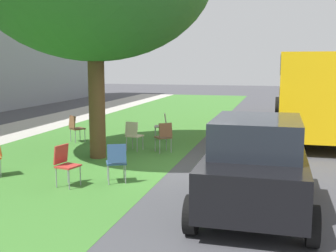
% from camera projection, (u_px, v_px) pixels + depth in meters
% --- Properties ---
extents(ground, '(80.00, 80.00, 0.00)m').
position_uv_depth(ground, '(181.00, 168.00, 10.35)').
color(ground, '#424247').
extents(grass_verge, '(48.00, 6.00, 0.01)m').
position_uv_depth(grass_verge, '(64.00, 161.00, 11.16)').
color(grass_verge, '#3D752D').
rests_on(grass_verge, ground).
extents(chair_1, '(0.50, 0.50, 0.88)m').
position_uv_depth(chair_1, '(65.00, 162.00, 8.79)').
color(chair_1, '#B7332D').
rests_on(chair_1, ground).
extents(chair_2, '(0.50, 0.49, 0.88)m').
position_uv_depth(chair_2, '(133.00, 134.00, 12.35)').
color(chair_2, beige).
rests_on(chair_2, ground).
extents(chair_3, '(0.58, 0.58, 0.88)m').
position_uv_depth(chair_3, '(75.00, 126.00, 13.75)').
color(chair_3, brown).
rests_on(chair_3, ground).
extents(chair_4, '(0.59, 0.58, 0.88)m').
position_uv_depth(chair_4, '(164.00, 135.00, 12.12)').
color(chair_4, brown).
rests_on(chair_4, ground).
extents(chair_5, '(0.50, 0.51, 0.88)m').
position_uv_depth(chair_5, '(162.00, 124.00, 14.28)').
color(chair_5, '#ADA393').
rests_on(chair_5, ground).
extents(chair_6, '(0.56, 0.55, 0.88)m').
position_uv_depth(chair_6, '(116.00, 160.00, 8.99)').
color(chair_6, '#335184').
rests_on(chair_6, ground).
extents(parked_car, '(3.70, 1.92, 1.65)m').
position_uv_depth(parked_car, '(256.00, 163.00, 7.35)').
color(parked_car, black).
rests_on(parked_car, ground).
extents(school_bus, '(10.40, 2.80, 2.88)m').
position_uv_depth(school_bus, '(313.00, 85.00, 16.04)').
color(school_bus, yellow).
rests_on(school_bus, ground).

